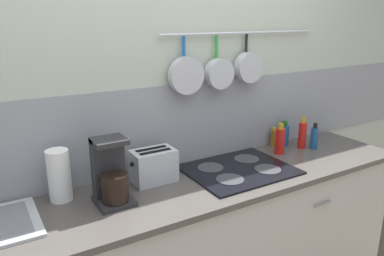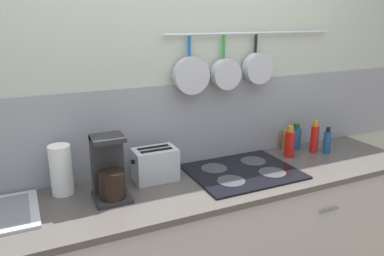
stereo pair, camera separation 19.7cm
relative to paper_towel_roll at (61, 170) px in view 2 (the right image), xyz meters
The scene contains 12 objects.
wall_back 0.77m from the paper_towel_roll, 11.06° to the left, with size 7.20×0.15×2.60m.
cabinet_base 0.94m from the paper_towel_roll, 15.68° to the right, with size 2.78×0.57×0.85m.
countertop 0.75m from the paper_towel_roll, 15.68° to the right, with size 2.82×0.60×0.03m.
paper_towel_roll is the anchor object (origin of this frame).
coffee_maker 0.26m from the paper_towel_roll, 34.75° to the right, with size 0.18×0.19×0.33m.
toaster 0.50m from the paper_towel_roll, ahead, with size 0.26×0.15×0.19m.
cooktop 1.03m from the paper_towel_roll, ahead, with size 0.63×0.50×0.01m.
bottle_cooking_wine 1.43m from the paper_towel_roll, ahead, with size 0.06×0.06×0.21m.
bottle_sesame_oil 1.49m from the paper_towel_roll, ahead, with size 0.04×0.04×0.14m.
bottle_vinegar 1.56m from the paper_towel_roll, ahead, with size 0.07×0.07×0.18m.
bottle_hot_sauce 1.64m from the paper_towel_roll, ahead, with size 0.05×0.05×0.22m.
bottle_dish_soap 1.71m from the paper_towel_roll, ahead, with size 0.05×0.05×0.18m.
Camera 2 is at (-0.85, -1.71, 1.78)m, focal length 35.00 mm.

